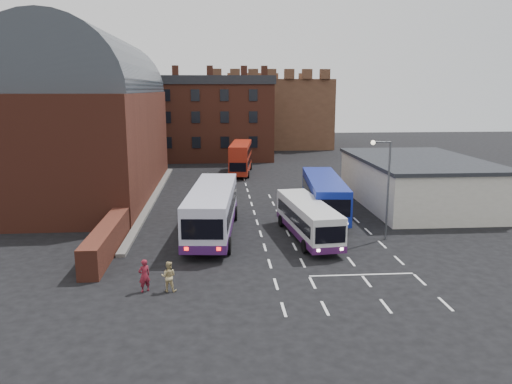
{
  "coord_description": "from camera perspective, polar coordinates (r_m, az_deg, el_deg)",
  "views": [
    {
      "loc": [
        -3.03,
        -29.2,
        10.33
      ],
      "look_at": [
        0.0,
        10.0,
        2.2
      ],
      "focal_mm": 35.0,
      "sensor_mm": 36.0,
      "label": 1
    }
  ],
  "objects": [
    {
      "name": "railway_station",
      "position": [
        51.8,
        -18.53,
        8.1
      ],
      "size": [
        12.0,
        28.0,
        16.0
      ],
      "color": "#602B1E",
      "rests_on": "ground"
    },
    {
      "name": "bus_blue",
      "position": [
        41.61,
        7.79,
        -0.15
      ],
      "size": [
        3.71,
        11.82,
        3.17
      ],
      "rotation": [
        0.0,
        0.0,
        3.05
      ],
      "color": "navy",
      "rests_on": "ground"
    },
    {
      "name": "castle_keep",
      "position": [
        95.73,
        1.01,
        9.09
      ],
      "size": [
        22.0,
        22.0,
        12.0
      ],
      "primitive_type": "cube",
      "color": "brown",
      "rests_on": "ground"
    },
    {
      "name": "bus_white_outbound",
      "position": [
        35.9,
        -5.02,
        -1.75
      ],
      "size": [
        3.99,
        12.74,
        3.42
      ],
      "rotation": [
        0.0,
        0.0,
        -0.09
      ],
      "color": "silver",
      "rests_on": "ground"
    },
    {
      "name": "pedestrian_beige",
      "position": [
        26.61,
        -9.96,
        -9.47
      ],
      "size": [
        0.87,
        0.72,
        1.62
      ],
      "primitive_type": "imported",
      "rotation": [
        0.0,
        0.0,
        3.0
      ],
      "color": "tan",
      "rests_on": "ground"
    },
    {
      "name": "street_lamp",
      "position": [
        35.19,
        14.54,
        1.27
      ],
      "size": [
        1.42,
        0.31,
        6.96
      ],
      "rotation": [
        0.0,
        0.0,
        -0.03
      ],
      "color": "#4E5155",
      "rests_on": "ground"
    },
    {
      "name": "cream_building",
      "position": [
        47.52,
        17.96,
        1.2
      ],
      "size": [
        10.4,
        16.4,
        4.25
      ],
      "color": "beige",
      "rests_on": "ground"
    },
    {
      "name": "pedestrian_red",
      "position": [
        26.76,
        -12.65,
        -9.3
      ],
      "size": [
        0.76,
        0.7,
        1.75
      ],
      "primitive_type": "imported",
      "rotation": [
        0.0,
        0.0,
        3.73
      ],
      "color": "maroon",
      "rests_on": "ground"
    },
    {
      "name": "forecourt_wall",
      "position": [
        33.38,
        -16.7,
        -5.24
      ],
      "size": [
        1.2,
        10.0,
        1.8
      ],
      "primitive_type": "cube",
      "color": "#602B1E",
      "rests_on": "ground"
    },
    {
      "name": "bus_white_inbound",
      "position": [
        35.08,
        5.93,
        -2.88
      ],
      "size": [
        3.24,
        9.79,
        2.62
      ],
      "rotation": [
        0.0,
        0.0,
        3.25
      ],
      "color": "silver",
      "rests_on": "ground"
    },
    {
      "name": "bus_red_double",
      "position": [
        61.74,
        -1.76,
        3.96
      ],
      "size": [
        3.29,
        9.76,
        3.83
      ],
      "rotation": [
        0.0,
        0.0,
        3.02
      ],
      "color": "#9F2212",
      "rests_on": "ground"
    },
    {
      "name": "ground",
      "position": [
        31.12,
        1.43,
        -7.7
      ],
      "size": [
        180.0,
        180.0,
        0.0
      ],
      "primitive_type": "plane",
      "color": "black"
    },
    {
      "name": "brick_terrace",
      "position": [
        75.42,
        -6.73,
        7.93
      ],
      "size": [
        22.0,
        10.0,
        11.0
      ],
      "primitive_type": "cube",
      "color": "brown",
      "rests_on": "ground"
    }
  ]
}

